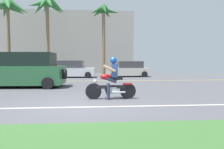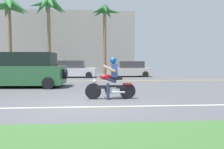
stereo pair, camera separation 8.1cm
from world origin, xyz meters
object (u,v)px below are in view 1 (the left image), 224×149
object	(u,v)px
motorcyclist	(111,81)
parked_car_2	(128,69)
suv_nearby	(25,70)
parked_car_1	(73,70)
palm_tree_1	(8,9)
palm_tree_0	(104,17)
parked_car_0	(19,70)
palm_tree_2	(47,8)

from	to	relation	value
motorcyclist	parked_car_2	size ratio (longest dim) A/B	0.48
suv_nearby	parked_car_1	bearing A→B (deg)	74.91
palm_tree_1	parked_car_1	bearing A→B (deg)	-23.43
parked_car_1	palm_tree_0	xyz separation A→B (m)	(3.05, 3.64, 5.70)
motorcyclist	palm_tree_1	size ratio (longest dim) A/B	0.25
parked_car_2	palm_tree_1	size ratio (longest dim) A/B	0.51
motorcyclist	palm_tree_0	world-z (taller)	palm_tree_0
motorcyclist	palm_tree_1	bearing A→B (deg)	124.49
palm_tree_0	palm_tree_1	bearing A→B (deg)	-176.30
parked_car_0	palm_tree_0	distance (m)	10.43
motorcyclist	palm_tree_2	bearing A→B (deg)	111.41
parked_car_1	parked_car_2	distance (m)	5.39
motorcyclist	parked_car_0	world-z (taller)	parked_car_0
parked_car_0	palm_tree_2	size ratio (longest dim) A/B	0.47
suv_nearby	palm_tree_0	bearing A→B (deg)	65.15
parked_car_1	palm_tree_2	xyz separation A→B (m)	(-3.15, 4.06, 6.59)
motorcyclist	parked_car_1	size ratio (longest dim) A/B	0.49
suv_nearby	palm_tree_0	size ratio (longest dim) A/B	0.60
motorcyclist	suv_nearby	size ratio (longest dim) A/B	0.43
parked_car_2	palm_tree_1	xyz separation A→B (m)	(-12.26, 2.40, 6.15)
parked_car_1	parked_car_2	size ratio (longest dim) A/B	1.00
parked_car_2	palm_tree_0	xyz separation A→B (m)	(-2.31, 3.05, 5.72)
parked_car_0	palm_tree_0	world-z (taller)	palm_tree_0
suv_nearby	palm_tree_0	distance (m)	12.97
parked_car_1	palm_tree_0	world-z (taller)	palm_tree_0
motorcyclist	parked_car_0	bearing A→B (deg)	125.33
parked_car_1	parked_car_2	world-z (taller)	parked_car_1
motorcyclist	parked_car_1	distance (m)	11.49
palm_tree_2	suv_nearby	bearing A→B (deg)	-83.55
parked_car_0	palm_tree_1	bearing A→B (deg)	122.17
palm_tree_0	palm_tree_2	xyz separation A→B (m)	(-6.20, 0.42, 0.89)
parked_car_2	palm_tree_0	distance (m)	6.88
suv_nearby	palm_tree_2	size ratio (longest dim) A/B	0.54
suv_nearby	palm_tree_0	xyz separation A→B (m)	(4.95, 10.68, 5.46)
suv_nearby	parked_car_1	size ratio (longest dim) A/B	1.14
parked_car_1	palm_tree_1	size ratio (longest dim) A/B	0.50
palm_tree_1	parked_car_0	bearing A→B (deg)	-57.83
palm_tree_2	motorcyclist	bearing A→B (deg)	-68.59
parked_car_0	suv_nearby	bearing A→B (deg)	-67.32
parked_car_2	palm_tree_0	world-z (taller)	palm_tree_0
parked_car_1	palm_tree_1	world-z (taller)	palm_tree_1
parked_car_1	palm_tree_0	size ratio (longest dim) A/B	0.53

